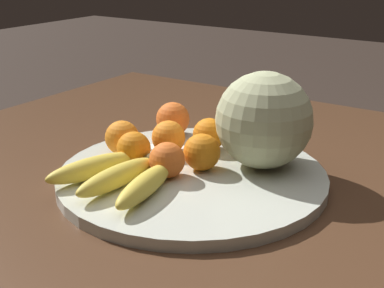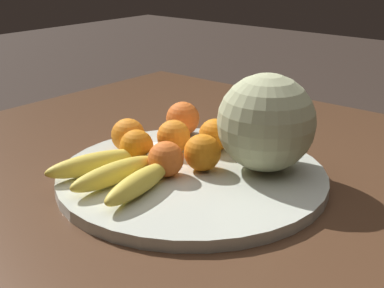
{
  "view_description": "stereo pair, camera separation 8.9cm",
  "coord_description": "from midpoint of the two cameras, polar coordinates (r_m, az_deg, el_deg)",
  "views": [
    {
      "loc": [
        0.5,
        -0.75,
        1.12
      ],
      "look_at": [
        0.03,
        -0.05,
        0.81
      ],
      "focal_mm": 50.0,
      "sensor_mm": 36.0,
      "label": 1
    },
    {
      "loc": [
        0.57,
        -0.69,
        1.12
      ],
      "look_at": [
        0.03,
        -0.05,
        0.81
      ],
      "focal_mm": 50.0,
      "sensor_mm": 36.0,
      "label": 2
    }
  ],
  "objects": [
    {
      "name": "orange_front_left",
      "position": [
        0.99,
        -4.29,
        0.9
      ],
      "size": [
        0.06,
        0.06,
        0.06
      ],
      "color": "orange",
      "rests_on": "fruit_bowl"
    },
    {
      "name": "orange_back_right",
      "position": [
        0.88,
        0.09,
        -1.67
      ],
      "size": [
        0.06,
        0.06,
        0.06
      ],
      "color": "orange",
      "rests_on": "fruit_bowl"
    },
    {
      "name": "orange_mid_center",
      "position": [
        1.0,
        5.07,
        0.91
      ],
      "size": [
        0.06,
        0.06,
        0.06
      ],
      "color": "orange",
      "rests_on": "fruit_bowl"
    },
    {
      "name": "fruit_bowl",
      "position": [
        0.92,
        2.8,
        -3.47
      ],
      "size": [
        0.46,
        0.46,
        0.02
      ],
      "color": "beige",
      "rests_on": "kitchen_table"
    },
    {
      "name": "orange_front_right",
      "position": [
        0.99,
        0.63,
        0.76
      ],
      "size": [
        0.06,
        0.06,
        0.06
      ],
      "color": "orange",
      "rests_on": "fruit_bowl"
    },
    {
      "name": "orange_side_extra",
      "position": [
        0.91,
        3.93,
        -0.97
      ],
      "size": [
        0.06,
        0.06,
        0.06
      ],
      "color": "orange",
      "rests_on": "fruit_bowl"
    },
    {
      "name": "orange_top_small",
      "position": [
        0.94,
        -3.24,
        -0.3
      ],
      "size": [
        0.06,
        0.06,
        0.06
      ],
      "color": "orange",
      "rests_on": "fruit_bowl"
    },
    {
      "name": "produce_tag",
      "position": [
        1.02,
        -0.24,
        -0.34
      ],
      "size": [
        0.09,
        0.07,
        0.0
      ],
      "rotation": [
        0.0,
        0.0,
        0.46
      ],
      "color": "white",
      "rests_on": "fruit_bowl"
    },
    {
      "name": "melon",
      "position": [
        0.91,
        10.72,
        2.21
      ],
      "size": [
        0.17,
        0.17,
        0.17
      ],
      "color": "#B2B789",
      "rests_on": "fruit_bowl"
    },
    {
      "name": "orange_back_left",
      "position": [
        1.08,
        1.39,
        2.7
      ],
      "size": [
        0.07,
        0.07,
        0.07
      ],
      "color": "orange",
      "rests_on": "fruit_bowl"
    },
    {
      "name": "kitchen_table",
      "position": [
        1.01,
        2.92,
        -7.69
      ],
      "size": [
        1.2,
        1.11,
        0.74
      ],
      "color": "#4C301E",
      "rests_on": "ground_plane"
    },
    {
      "name": "banana_bunch",
      "position": [
        0.86,
        -5.24,
        -3.09
      ],
      "size": [
        0.19,
        0.18,
        0.04
      ],
      "rotation": [
        0.0,
        0.0,
        4.65
      ],
      "color": "#473819",
      "rests_on": "fruit_bowl"
    }
  ]
}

